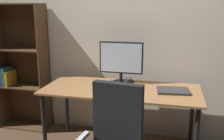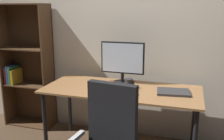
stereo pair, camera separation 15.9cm
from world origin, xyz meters
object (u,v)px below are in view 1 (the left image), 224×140
object	(u,v)px
desk	(121,96)
coffee_mug	(129,83)
laptop	(173,91)
keyboard	(111,93)
bookshelf	(22,69)
monitor	(121,60)
mouse	(134,94)

from	to	relation	value
desk	coffee_mug	bearing A→B (deg)	30.89
laptop	desk	bearing A→B (deg)	174.33
desk	keyboard	bearing A→B (deg)	-108.17
laptop	bookshelf	distance (m)	1.96
keyboard	coffee_mug	size ratio (longest dim) A/B	2.84
bookshelf	monitor	bearing A→B (deg)	-5.86
keyboard	bookshelf	world-z (taller)	bookshelf
mouse	coffee_mug	bearing A→B (deg)	112.84
mouse	desk	bearing A→B (deg)	132.97
keyboard	bookshelf	xyz separation A→B (m)	(-1.34, 0.55, 0.05)
monitor	bookshelf	size ratio (longest dim) A/B	0.30
monitor	laptop	xyz separation A→B (m)	(0.58, -0.20, -0.25)
keyboard	mouse	distance (m)	0.23
coffee_mug	laptop	distance (m)	0.46
desk	laptop	world-z (taller)	laptop
mouse	laptop	size ratio (longest dim) A/B	0.30
monitor	coffee_mug	xyz separation A→B (m)	(0.12, -0.17, -0.21)
monitor	bookshelf	distance (m)	1.38
monitor	bookshelf	bearing A→B (deg)	174.14
laptop	coffee_mug	bearing A→B (deg)	169.23
monitor	coffee_mug	size ratio (longest dim) A/B	4.80
keyboard	laptop	distance (m)	0.63
monitor	bookshelf	world-z (taller)	bookshelf
monitor	mouse	world-z (taller)	monitor
keyboard	coffee_mug	bearing A→B (deg)	61.87
monitor	keyboard	xyz separation A→B (m)	(-0.02, -0.41, -0.25)
desk	mouse	xyz separation A→B (m)	(0.17, -0.18, 0.10)
desk	bookshelf	size ratio (longest dim) A/B	1.01
coffee_mug	bookshelf	bearing A→B (deg)	168.15
laptop	bookshelf	world-z (taller)	bookshelf
coffee_mug	bookshelf	size ratio (longest dim) A/B	0.06
mouse	bookshelf	world-z (taller)	bookshelf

